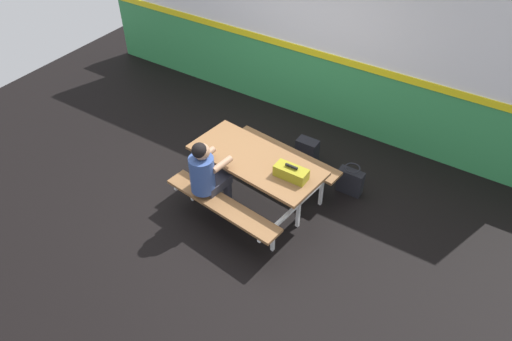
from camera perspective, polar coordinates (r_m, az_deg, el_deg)
ground_plane at (r=6.66m, az=-2.88°, el=-2.44°), size 10.00×10.00×0.02m
accent_backdrop at (r=7.52m, az=6.77°, el=14.46°), size 8.00×0.14×2.60m
picnic_table_main at (r=6.10m, az=0.00°, el=0.16°), size 1.80×1.73×0.74m
student_nearer at (r=5.87m, az=-5.74°, el=-0.36°), size 0.39×0.54×1.21m
toolbox_grey at (r=5.71m, az=4.13°, el=-0.24°), size 0.40×0.18×0.18m
backpack_dark at (r=6.96m, az=5.99°, el=2.05°), size 0.30×0.22×0.44m
tote_bag_bright at (r=6.63m, az=10.97°, el=-1.20°), size 0.34×0.21×0.43m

